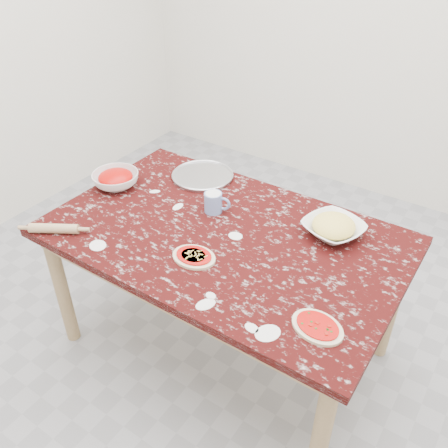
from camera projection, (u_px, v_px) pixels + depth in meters
ground at (224, 343)px, 2.61m from camera, size 4.00×4.00×0.00m
worktable at (224, 247)px, 2.22m from camera, size 1.60×1.00×0.75m
pizza_tray at (203, 176)px, 2.59m from camera, size 0.40×0.40×0.01m
sauce_bowl at (116, 180)px, 2.49m from camera, size 0.28×0.28×0.08m
cheese_bowl at (333, 229)px, 2.15m from camera, size 0.32×0.32×0.06m
flour_mug at (214, 202)px, 2.29m from camera, size 0.13×0.09×0.10m
pizza_left at (194, 257)px, 2.02m from camera, size 0.20×0.16×0.02m
pizza_mid at (193, 257)px, 2.02m from camera, size 0.14×0.11×0.02m
pizza_right at (317, 327)px, 1.70m from camera, size 0.22×0.18×0.02m
rolling_pin at (54, 228)px, 2.17m from camera, size 0.21×0.15×0.04m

